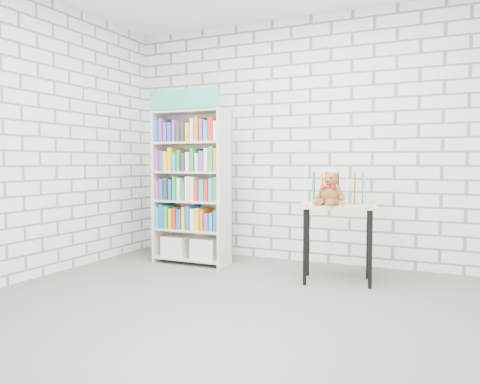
% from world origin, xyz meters
% --- Properties ---
extents(ground, '(4.50, 4.50, 0.00)m').
position_xyz_m(ground, '(0.00, 0.00, 0.00)').
color(ground, '#50584B').
rests_on(ground, ground).
extents(room_shell, '(4.52, 4.02, 2.81)m').
position_xyz_m(room_shell, '(0.00, 0.00, 1.78)').
color(room_shell, silver).
rests_on(room_shell, ground).
extents(bookshelf, '(0.86, 0.34, 1.94)m').
position_xyz_m(bookshelf, '(-1.18, 1.36, 0.88)').
color(bookshelf, beige).
rests_on(bookshelf, ground).
extents(display_table, '(0.78, 0.62, 0.75)m').
position_xyz_m(display_table, '(0.51, 1.20, 0.64)').
color(display_table, tan).
rests_on(display_table, ground).
extents(table_books, '(0.52, 0.31, 0.29)m').
position_xyz_m(table_books, '(0.49, 1.31, 0.89)').
color(table_books, teal).
rests_on(table_books, display_table).
extents(teddy_bear, '(0.29, 0.28, 0.31)m').
position_xyz_m(teddy_bear, '(0.46, 1.08, 0.88)').
color(teddy_bear, brown).
rests_on(teddy_bear, display_table).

